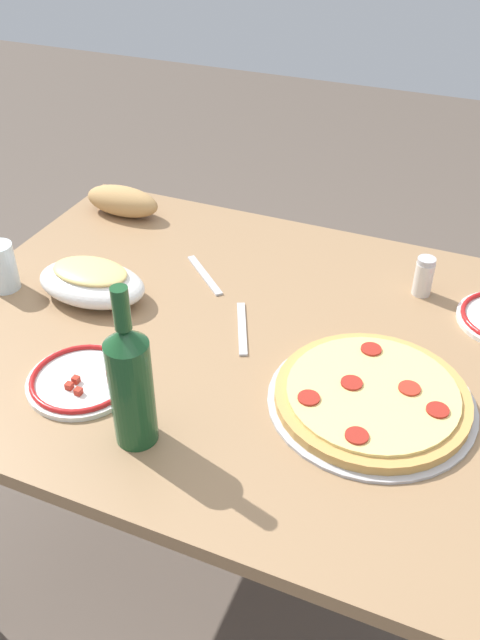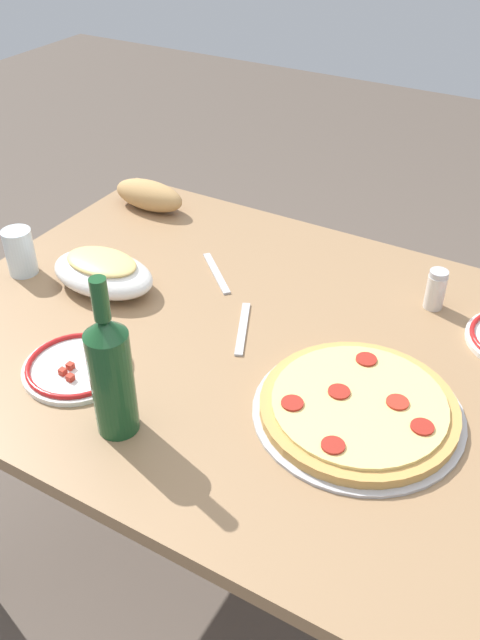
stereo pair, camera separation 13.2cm
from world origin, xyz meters
name	(u,v)px [view 2 (the right image)]	position (x,y,z in m)	size (l,w,h in m)	color
ground_plane	(240,558)	(0.00, 0.00, 0.00)	(8.00, 8.00, 0.00)	brown
dining_table	(240,379)	(0.00, 0.00, 0.63)	(1.23, 0.95, 0.75)	#93704C
pepperoni_pizza	(359,408)	(-0.29, 0.10, 0.77)	(0.36, 0.36, 0.03)	#B7B7BC
baked_pasta_dish	(103,271)	(0.33, 0.01, 0.80)	(0.24, 0.15, 0.08)	white
wine_bottle	(111,373)	(0.05, 0.33, 0.87)	(0.07, 0.07, 0.29)	#194723
water_glass	(20,252)	(0.53, 0.05, 0.81)	(0.06, 0.06, 0.11)	silver
side_plate_near	(77,366)	(0.20, 0.25, 0.76)	(0.20, 0.20, 0.02)	white
bread_loaf	(149,195)	(0.47, -0.34, 0.79)	(0.20, 0.08, 0.08)	tan
spice_shaker	(436,289)	(-0.30, -0.28, 0.80)	(0.04, 0.04, 0.09)	silver
fork_left	(216,273)	(0.15, -0.16, 0.76)	(0.17, 0.02, 0.01)	#B7B7BC
fork_right	(245,329)	(0.00, -0.01, 0.76)	(0.17, 0.02, 0.01)	#B7B7BC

